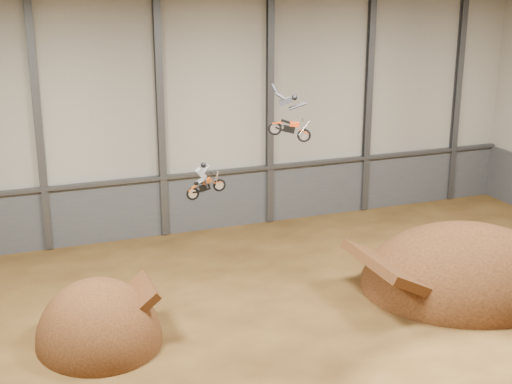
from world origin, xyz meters
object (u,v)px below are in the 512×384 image
fmx_rider_a (207,177)px  takeoff_ramp (100,341)px  landing_ramp (463,285)px  fmx_rider_b (288,114)px

fmx_rider_a → takeoff_ramp: bearing=-167.1°
landing_ramp → fmx_rider_a: bearing=172.0°
fmx_rider_a → fmx_rider_b: size_ratio=0.69×
fmx_rider_a → fmx_rider_b: bearing=5.4°
landing_ramp → fmx_rider_b: (-8.71, 2.04, 8.86)m
landing_ramp → fmx_rider_a: 14.23m
takeoff_ramp → landing_ramp: size_ratio=0.58×
takeoff_ramp → fmx_rider_a: (5.19, 1.04, 6.37)m
fmx_rider_b → takeoff_ramp: bearing=-149.5°
fmx_rider_a → fmx_rider_b: (3.89, 0.26, 2.48)m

